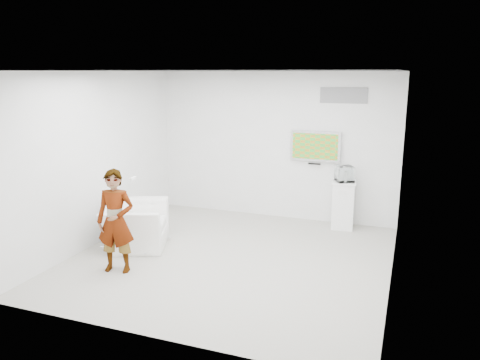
% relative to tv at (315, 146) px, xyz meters
% --- Properties ---
extents(room, '(5.01, 5.01, 3.00)m').
position_rel_tv_xyz_m(room, '(-0.85, -2.45, -0.05)').
color(room, '#AAA79C').
rests_on(room, ground).
extents(tv, '(1.00, 0.08, 0.60)m').
position_rel_tv_xyz_m(tv, '(0.00, 0.00, 0.00)').
color(tv, '#BCBCC1').
rests_on(tv, room).
extents(logo_decal, '(0.90, 0.02, 0.30)m').
position_rel_tv_xyz_m(logo_decal, '(0.50, 0.04, 1.00)').
color(logo_decal, slate).
rests_on(logo_decal, room).
extents(person, '(0.65, 0.49, 1.59)m').
position_rel_tv_xyz_m(person, '(-2.30, -3.49, -0.76)').
color(person, white).
rests_on(person, room).
extents(armchair, '(1.35, 1.44, 0.75)m').
position_rel_tv_xyz_m(armchair, '(-2.62, -2.48, -1.18)').
color(armchair, white).
rests_on(armchair, room).
extents(pedestal, '(0.50, 0.50, 0.93)m').
position_rel_tv_xyz_m(pedestal, '(0.63, -0.25, -1.08)').
color(pedestal, white).
rests_on(pedestal, room).
extents(floor_uplight, '(0.21, 0.21, 0.25)m').
position_rel_tv_xyz_m(floor_uplight, '(0.55, -0.10, -1.43)').
color(floor_uplight, white).
rests_on(floor_uplight, room).
extents(vitrine, '(0.41, 0.41, 0.30)m').
position_rel_tv_xyz_m(vitrine, '(0.63, -0.25, -0.47)').
color(vitrine, white).
rests_on(vitrine, pedestal).
extents(console, '(0.10, 0.16, 0.21)m').
position_rel_tv_xyz_m(console, '(0.63, -0.25, -0.51)').
color(console, white).
rests_on(console, pedestal).
extents(wii_remote, '(0.05, 0.14, 0.04)m').
position_rel_tv_xyz_m(wii_remote, '(-2.09, -3.29, -0.12)').
color(wii_remote, white).
rests_on(wii_remote, person).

